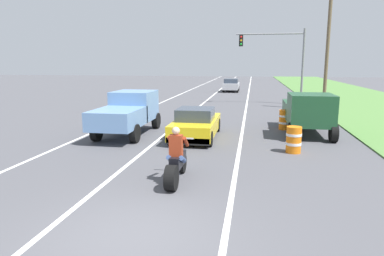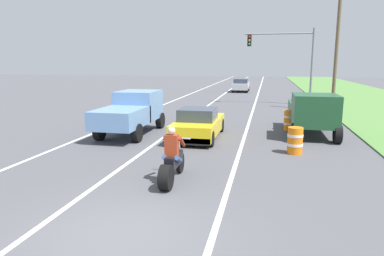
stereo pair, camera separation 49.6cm
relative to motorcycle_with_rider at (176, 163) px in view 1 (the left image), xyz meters
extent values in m
plane|color=#4C4C51|center=(-0.19, -3.14, -0.59)|extent=(160.00, 160.00, 0.00)
cube|color=white|center=(-5.59, 16.86, -0.59)|extent=(0.14, 120.00, 0.01)
cube|color=white|center=(1.61, 16.86, -0.59)|extent=(0.14, 120.00, 0.01)
cube|color=white|center=(-1.99, 16.86, -0.59)|extent=(0.14, 120.00, 0.01)
cylinder|color=black|center=(0.00, -0.60, -0.25)|extent=(0.28, 0.69, 0.69)
cylinder|color=black|center=(0.00, 0.95, -0.28)|extent=(0.12, 0.63, 0.63)
cube|color=black|center=(0.00, 0.23, 0.02)|extent=(0.28, 1.10, 0.36)
cylinder|color=#B2B2B7|center=(0.00, 0.87, 0.09)|extent=(0.08, 0.36, 0.73)
cylinder|color=#A5A5AA|center=(0.00, 0.85, 0.52)|extent=(0.70, 0.05, 0.05)
cube|color=#993319|center=(0.00, 0.00, 0.50)|extent=(0.36, 0.24, 0.60)
sphere|color=beige|center=(0.00, 0.00, 0.92)|extent=(0.22, 0.22, 0.22)
cylinder|color=#384C7A|center=(-0.18, 0.03, 0.10)|extent=(0.14, 0.47, 0.32)
cylinder|color=#993319|center=(-0.22, 0.30, 0.55)|extent=(0.10, 0.51, 0.40)
cylinder|color=#384C7A|center=(0.18, 0.03, 0.10)|extent=(0.14, 0.47, 0.32)
cylinder|color=#993319|center=(0.22, 0.30, 0.55)|extent=(0.10, 0.51, 0.40)
cube|color=yellow|center=(-0.42, 6.08, -0.07)|extent=(1.80, 4.30, 0.64)
cube|color=#333D4C|center=(-0.42, 5.88, 0.51)|extent=(1.56, 1.70, 0.52)
cube|color=black|center=(-0.42, 4.03, -0.31)|extent=(1.76, 0.20, 0.28)
cylinder|color=black|center=(-1.22, 7.68, -0.27)|extent=(0.24, 0.64, 0.64)
cylinder|color=black|center=(0.38, 7.68, -0.27)|extent=(0.24, 0.64, 0.64)
cylinder|color=black|center=(-1.22, 4.48, -0.27)|extent=(0.24, 0.64, 0.64)
cylinder|color=black|center=(0.38, 4.48, -0.27)|extent=(0.24, 0.64, 0.64)
cube|color=#6B93C6|center=(-3.69, 7.17, 0.69)|extent=(1.90, 2.10, 1.40)
cube|color=#333D4C|center=(-3.69, 7.52, 1.07)|extent=(1.67, 0.29, 0.57)
cube|color=#6B93C6|center=(-3.69, 4.92, 0.39)|extent=(1.90, 2.70, 0.80)
cylinder|color=black|center=(-4.56, 7.97, -0.19)|extent=(0.28, 0.80, 0.80)
cylinder|color=black|center=(-2.82, 7.97, -0.19)|extent=(0.28, 0.80, 0.80)
cylinder|color=black|center=(-4.56, 4.62, -0.19)|extent=(0.28, 0.80, 0.80)
cylinder|color=black|center=(-2.82, 4.62, -0.19)|extent=(0.28, 0.80, 0.80)
cube|color=#1E4C2D|center=(4.65, 6.95, 0.69)|extent=(1.90, 2.10, 1.40)
cube|color=#333D4C|center=(4.65, 6.60, 1.07)|extent=(1.67, 0.29, 0.57)
cube|color=#1E4C2D|center=(4.65, 9.20, 0.39)|extent=(1.90, 2.70, 0.80)
cylinder|color=black|center=(5.52, 6.15, -0.19)|extent=(0.28, 0.80, 0.80)
cylinder|color=black|center=(3.78, 6.15, -0.19)|extent=(0.28, 0.80, 0.80)
cylinder|color=black|center=(5.52, 9.50, -0.19)|extent=(0.28, 0.80, 0.80)
cylinder|color=black|center=(3.78, 9.50, -0.19)|extent=(0.28, 0.80, 0.80)
cylinder|color=gray|center=(5.93, 19.99, 2.41)|extent=(0.18, 0.18, 6.00)
cylinder|color=gray|center=(3.27, 19.99, 5.01)|extent=(5.33, 0.12, 0.12)
cube|color=black|center=(1.00, 19.99, 4.51)|extent=(0.32, 0.24, 0.90)
sphere|color=red|center=(1.00, 19.85, 4.79)|extent=(0.16, 0.16, 0.16)
sphere|color=orange|center=(1.00, 19.85, 4.51)|extent=(0.16, 0.16, 0.16)
sphere|color=green|center=(1.00, 19.85, 4.23)|extent=(0.16, 0.16, 0.16)
cylinder|color=brown|center=(7.13, 16.96, 3.23)|extent=(0.24, 0.24, 7.65)
cylinder|color=orange|center=(3.64, 4.06, -0.09)|extent=(0.56, 0.56, 1.00)
cylinder|color=white|center=(3.64, 4.06, 0.11)|extent=(0.58, 0.58, 0.10)
cylinder|color=white|center=(3.64, 4.06, -0.24)|extent=(0.58, 0.58, 0.10)
cylinder|color=orange|center=(3.71, 8.76, -0.09)|extent=(0.56, 0.56, 1.00)
cylinder|color=white|center=(3.71, 8.76, 0.11)|extent=(0.58, 0.58, 0.10)
cylinder|color=white|center=(3.71, 8.76, -0.24)|extent=(0.58, 0.58, 0.10)
cube|color=#B2B2B7|center=(-0.44, 31.84, 0.06)|extent=(1.76, 4.00, 0.70)
cube|color=#333D4C|center=(-0.44, 31.64, 0.66)|extent=(1.56, 2.00, 0.50)
cylinder|color=black|center=(-1.24, 33.24, -0.29)|extent=(0.20, 0.60, 0.60)
cylinder|color=black|center=(0.36, 33.24, -0.29)|extent=(0.20, 0.60, 0.60)
cylinder|color=black|center=(-1.24, 30.44, -0.29)|extent=(0.20, 0.60, 0.60)
cylinder|color=black|center=(0.36, 30.44, -0.29)|extent=(0.20, 0.60, 0.60)
camera|label=1|loc=(2.06, -9.18, 2.77)|focal=32.48mm
camera|label=2|loc=(2.54, -9.09, 2.77)|focal=32.48mm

